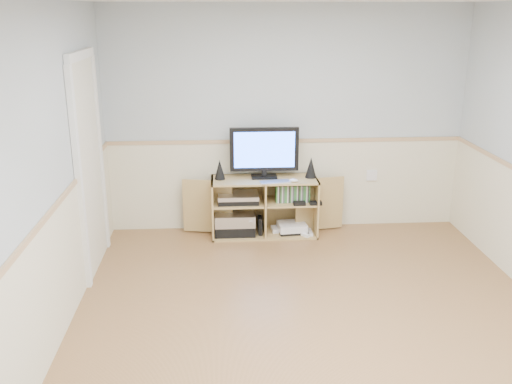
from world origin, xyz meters
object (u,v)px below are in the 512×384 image
(keyboard, at_px, (275,182))
(game_consoles, at_px, (291,228))
(media_cabinet, at_px, (264,205))
(monitor, at_px, (264,151))

(keyboard, relative_size, game_consoles, 0.72)
(media_cabinet, distance_m, game_consoles, 0.40)
(game_consoles, bearing_deg, monitor, 168.59)
(media_cabinet, bearing_deg, monitor, -90.00)
(monitor, xyz_separation_m, game_consoles, (0.30, -0.06, -0.88))
(monitor, relative_size, game_consoles, 1.65)
(media_cabinet, distance_m, monitor, 0.62)
(monitor, distance_m, keyboard, 0.37)
(monitor, bearing_deg, media_cabinet, 90.00)
(media_cabinet, height_order, keyboard, keyboard)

